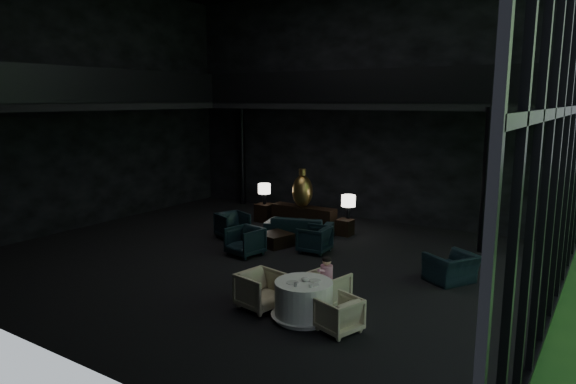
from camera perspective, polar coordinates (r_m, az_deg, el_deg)
The scene contains 34 objects.
floor at distance 13.78m, azimuth -3.31°, elevation -7.50°, with size 14.00×12.00×0.02m, color black.
wall_back at distance 18.29m, azimuth 7.94°, elevation 9.54°, with size 14.00×0.04×8.00m, color black.
wall_front at distance 9.05m, azimuth -27.03°, elevation 7.92°, with size 14.00×0.04×8.00m, color black.
wall_left at distance 18.19m, azimuth -21.72°, elevation 8.92°, with size 0.04×12.00×8.00m, color black.
curtain_wall at distance 10.57m, azimuth 28.70°, elevation 7.96°, with size 0.20×12.00×8.00m, color black, non-canonical shape.
mezzanine_left at distance 17.38m, azimuth -19.79°, elevation 9.01°, with size 2.00×12.00×0.25m, color black.
mezzanine_back at distance 16.97m, azimuth 9.57°, elevation 9.45°, with size 12.00×2.00×0.25m, color black.
railing_left at distance 16.60m, azimuth -17.78°, elevation 11.17°, with size 0.06×12.00×1.00m, color black.
railing_back at distance 16.06m, azimuth 8.17°, elevation 11.59°, with size 12.00×0.06×1.00m, color black.
column_nw at distance 20.81m, azimuth -5.13°, elevation 4.15°, with size 0.24×0.24×4.00m, color black.
column_ne at distance 15.01m, azimuth 21.16°, elevation 1.14°, with size 0.24×0.24×4.00m, color black.
console at distance 17.03m, azimuth 1.75°, elevation -2.78°, with size 2.25×0.51×0.72m, color black.
bronze_urn at distance 16.77m, azimuth 1.61°, elevation 0.14°, with size 0.68×0.68×1.26m.
side_table_left at distance 17.93m, azimuth -2.57°, elevation -2.29°, with size 0.56×0.56×0.61m, color black.
table_lamp_left at distance 17.74m, azimuth -2.65°, elevation 0.28°, with size 0.43×0.43×0.72m.
side_table_right at distance 16.18m, azimuth 6.34°, elevation -3.93°, with size 0.46×0.46×0.50m, color black.
table_lamp_right at distance 16.19m, azimuth 6.73°, elevation -1.09°, with size 0.44×0.44×0.74m.
sofa at distance 15.99m, azimuth 1.22°, elevation -3.45°, with size 2.10×0.61×0.82m, color black.
lounge_armchair_west at distance 15.81m, azimuth -6.20°, elevation -3.38°, with size 0.94×0.88×0.97m, color black.
lounge_armchair_east at distance 14.28m, azimuth 2.95°, elevation -5.06°, with size 0.83×0.78×0.86m, color #12222E.
lounge_armchair_south at distance 14.04m, azimuth -4.80°, elevation -5.15°, with size 0.93×0.87×0.95m, color black.
window_armchair at distance 12.58m, azimuth 17.72°, elevation -7.62°, with size 1.01×0.66×0.88m, color #1A2B31.
coffee_table at distance 14.97m, azimuth -1.38°, elevation -5.29°, with size 0.83×0.83×0.37m, color black.
dining_table at distance 10.14m, azimuth 1.75°, elevation -12.17°, with size 1.27×1.27×0.75m.
dining_chair_north at distance 10.83m, azimuth 4.44°, elevation -10.43°, with size 0.73×0.68×0.75m, color #ACA793.
dining_chair_east at distance 9.66m, azimuth 5.63°, elevation -13.33°, with size 0.66×0.61×0.67m, color tan.
dining_chair_west at distance 10.59m, azimuth -3.05°, elevation -10.52°, with size 0.86×0.80×0.88m, color tan.
child at distance 10.75m, azimuth 4.31°, elevation -8.60°, with size 0.26×0.26×0.56m.
plate_a at distance 9.92m, azimuth 0.50°, elevation -10.03°, with size 0.24×0.24×0.01m, color white.
plate_b at distance 10.02m, azimuth 3.00°, elevation -9.82°, with size 0.23×0.23×0.02m, color white.
saucer at distance 9.81m, azimuth 3.00°, elevation -10.27°, with size 0.17×0.17×0.01m, color white.
coffee_cup at distance 9.70m, azimuth 2.54°, elevation -10.28°, with size 0.08×0.08×0.06m, color white.
cereal_bowl at distance 10.01m, azimuth 1.90°, elevation -9.66°, with size 0.15×0.15×0.07m, color white.
cream_pot at distance 9.74m, azimuth 0.82°, elevation -10.23°, with size 0.06×0.06×0.07m, color #99999E.
Camera 1 is at (7.83, -10.53, 4.19)m, focal length 32.00 mm.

